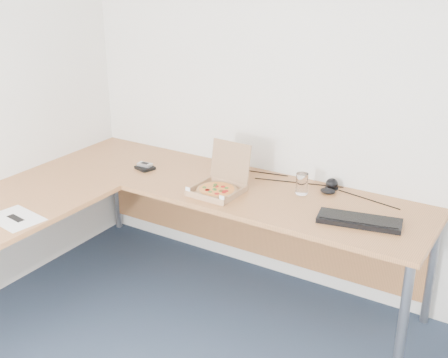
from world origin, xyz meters
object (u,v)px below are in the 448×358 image
Objects in this scene: desk at (142,202)px; keyboard at (359,221)px; pizza_box at (218,187)px; drinking_glass at (302,184)px; wallet at (145,168)px.

desk is 1.24m from keyboard.
drinking_glass is (0.43, 0.24, 0.03)m from pizza_box.
keyboard is (0.42, -0.20, -0.05)m from drinking_glass.
pizza_box reaches higher than wallet.
desk is 0.46m from wallet.
pizza_box is (0.34, 0.30, 0.06)m from desk.
drinking_glass is 0.29× the size of keyboard.
wallet is (-1.47, 0.03, -0.00)m from keyboard.
drinking_glass is 1.06m from wallet.
keyboard reaches higher than desk.
pizza_box reaches higher than drinking_glass.
drinking_glass is at bearing 24.35° from wallet.
pizza_box reaches higher than keyboard.
drinking_glass is at bearing 31.88° from pizza_box.
desk is 8.00× the size of pizza_box.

